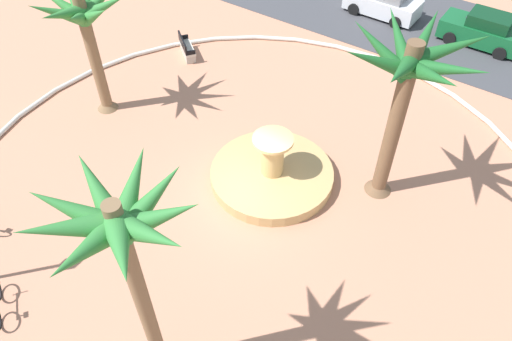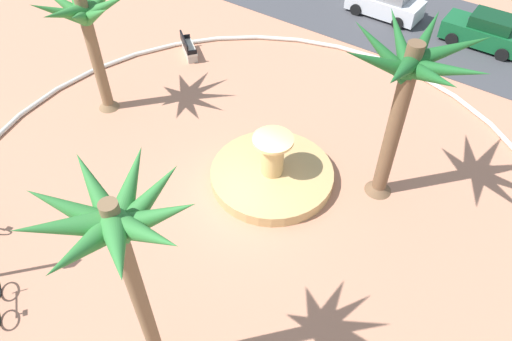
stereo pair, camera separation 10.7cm
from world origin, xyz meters
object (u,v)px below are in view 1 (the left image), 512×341
(palm_tree_mid_plaza, at_px, (407,81))
(parked_car_second, at_px, (483,30))
(palm_tree_by_curb, at_px, (123,241))
(bench_west, at_px, (187,50))
(parked_car_leftmost, at_px, (383,2))
(fountain, at_px, (272,174))
(palm_tree_near_fountain, at_px, (84,21))

(palm_tree_mid_plaza, distance_m, parked_car_second, 12.79)
(palm_tree_by_curb, distance_m, palm_tree_mid_plaza, 9.59)
(bench_west, relative_size, parked_car_leftmost, 0.39)
(fountain, xyz_separation_m, palm_tree_by_curb, (1.48, -7.53, 5.45))
(parked_car_leftmost, bearing_deg, bench_west, -123.40)
(fountain, relative_size, parked_car_second, 1.14)
(palm_tree_by_curb, height_order, bench_west, palm_tree_by_curb)
(palm_tree_near_fountain, bearing_deg, palm_tree_by_curb, -35.78)
(bench_west, bearing_deg, palm_tree_by_curb, -51.79)
(bench_west, bearing_deg, fountain, -29.72)
(fountain, bearing_deg, palm_tree_near_fountain, -176.21)
(bench_west, bearing_deg, palm_tree_mid_plaza, -13.65)
(palm_tree_mid_plaza, bearing_deg, parked_car_leftmost, 114.38)
(palm_tree_near_fountain, bearing_deg, palm_tree_mid_plaza, 11.33)
(palm_tree_near_fountain, height_order, palm_tree_mid_plaza, palm_tree_mid_plaza)
(bench_west, bearing_deg, parked_car_second, 39.19)
(palm_tree_by_curb, xyz_separation_m, palm_tree_mid_plaza, (2.01, 9.33, -0.95))
(palm_tree_by_curb, height_order, parked_car_leftmost, palm_tree_by_curb)
(bench_west, xyz_separation_m, parked_car_leftmost, (6.10, 9.25, 0.43))
(fountain, relative_size, palm_tree_mid_plaza, 0.72)
(fountain, distance_m, palm_tree_mid_plaza, 5.97)
(palm_tree_near_fountain, distance_m, palm_tree_by_curb, 12.05)
(palm_tree_mid_plaza, xyz_separation_m, parked_car_second, (-0.11, 12.15, -4.02))
(fountain, distance_m, bench_west, 9.30)
(parked_car_leftmost, bearing_deg, palm_tree_near_fountain, -113.41)
(fountain, bearing_deg, parked_car_leftmost, 98.10)
(palm_tree_by_curb, bearing_deg, palm_tree_near_fountain, 144.22)
(palm_tree_by_curb, xyz_separation_m, parked_car_leftmost, (-3.46, 21.39, -4.97))
(palm_tree_by_curb, height_order, parked_car_second, palm_tree_by_curb)
(palm_tree_near_fountain, bearing_deg, bench_west, 88.48)
(palm_tree_by_curb, bearing_deg, parked_car_second, 84.95)
(palm_tree_by_curb, distance_m, parked_car_second, 22.13)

